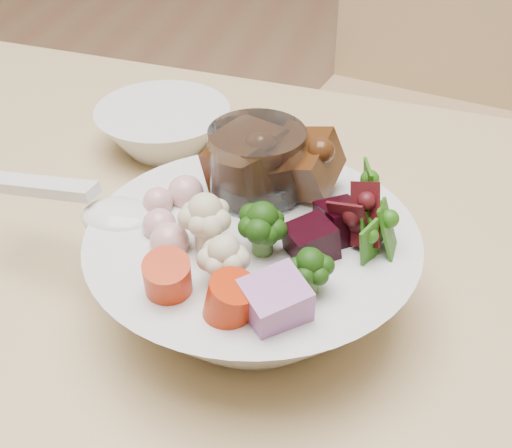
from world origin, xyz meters
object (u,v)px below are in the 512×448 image
object	(u,v)px
chair_far	(441,102)
water_glass	(257,207)
dining_table	(470,422)
food_bowl	(256,266)
side_bowl	(164,129)

from	to	relation	value
chair_far	water_glass	bearing A→B (deg)	-91.52
dining_table	water_glass	world-z (taller)	water_glass
dining_table	chair_far	xyz separation A→B (m)	(-0.03, 0.67, -0.05)
chair_far	food_bowl	distance (m)	0.69
food_bowl	water_glass	world-z (taller)	food_bowl
dining_table	side_bowl	distance (m)	0.42
chair_far	water_glass	world-z (taller)	chair_far
chair_far	side_bowl	xyz separation A→B (m)	(-0.30, -0.43, 0.14)
dining_table	chair_far	distance (m)	0.67
side_bowl	food_bowl	bearing A→B (deg)	-55.24
chair_far	side_bowl	size ratio (longest dim) A/B	6.80
dining_table	food_bowl	size ratio (longest dim) A/B	5.98
dining_table	side_bowl	bearing A→B (deg)	150.21
dining_table	side_bowl	world-z (taller)	side_bowl
water_glass	side_bowl	xyz separation A→B (m)	(-0.14, 0.17, -0.04)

